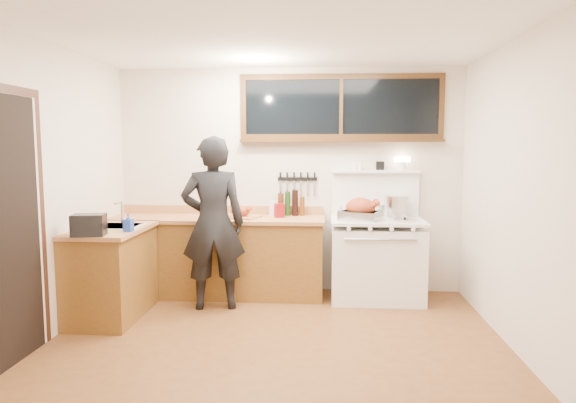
# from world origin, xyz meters

# --- Properties ---
(ground_plane) EXTENTS (4.00, 3.50, 0.02)m
(ground_plane) POSITION_xyz_m (0.00, 0.00, -0.01)
(ground_plane) COLOR brown
(room_shell) EXTENTS (4.10, 3.60, 2.65)m
(room_shell) POSITION_xyz_m (0.00, 0.00, 1.65)
(room_shell) COLOR beige
(room_shell) RESTS_ON ground
(counter_back) EXTENTS (2.44, 0.64, 1.00)m
(counter_back) POSITION_xyz_m (-0.80, 1.45, 0.45)
(counter_back) COLOR brown
(counter_back) RESTS_ON ground
(counter_left) EXTENTS (0.64, 1.09, 0.90)m
(counter_left) POSITION_xyz_m (-1.70, 0.62, 0.45)
(counter_left) COLOR brown
(counter_left) RESTS_ON ground
(sink_unit) EXTENTS (0.50, 0.45, 0.37)m
(sink_unit) POSITION_xyz_m (-1.68, 0.70, 0.85)
(sink_unit) COLOR white
(sink_unit) RESTS_ON counter_left
(vintage_stove) EXTENTS (1.02, 0.74, 1.58)m
(vintage_stove) POSITION_xyz_m (1.00, 1.41, 0.47)
(vintage_stove) COLOR white
(vintage_stove) RESTS_ON ground
(back_window) EXTENTS (2.32, 0.13, 0.77)m
(back_window) POSITION_xyz_m (0.60, 1.72, 2.06)
(back_window) COLOR black
(back_window) RESTS_ON room_shell
(left_doorway) EXTENTS (0.02, 1.04, 2.17)m
(left_doorway) POSITION_xyz_m (-1.99, -0.55, 1.09)
(left_doorway) COLOR black
(left_doorway) RESTS_ON ground
(knife_strip) EXTENTS (0.46, 0.03, 0.28)m
(knife_strip) POSITION_xyz_m (0.10, 1.73, 1.31)
(knife_strip) COLOR black
(knife_strip) RESTS_ON room_shell
(man) EXTENTS (0.73, 0.55, 1.81)m
(man) POSITION_xyz_m (-0.74, 0.96, 0.90)
(man) COLOR black
(man) RESTS_ON ground
(soap_bottle) EXTENTS (0.08, 0.09, 0.17)m
(soap_bottle) POSITION_xyz_m (-1.43, 0.41, 0.99)
(soap_bottle) COLOR #2447B5
(soap_bottle) RESTS_ON counter_left
(toaster) EXTENTS (0.31, 0.24, 0.20)m
(toaster) POSITION_xyz_m (-1.70, 0.17, 1.00)
(toaster) COLOR black
(toaster) RESTS_ON counter_left
(cutting_board) EXTENTS (0.49, 0.43, 0.14)m
(cutting_board) POSITION_xyz_m (-0.53, 1.42, 0.95)
(cutting_board) COLOR #B37747
(cutting_board) RESTS_ON counter_back
(roast_turkey) EXTENTS (0.51, 0.45, 0.24)m
(roast_turkey) POSITION_xyz_m (0.81, 1.33, 1.00)
(roast_turkey) COLOR silver
(roast_turkey) RESTS_ON vintage_stove
(stockpot) EXTENTS (0.33, 0.33, 0.25)m
(stockpot) POSITION_xyz_m (1.23, 1.58, 1.02)
(stockpot) COLOR silver
(stockpot) RESTS_ON vintage_stove
(saucepan) EXTENTS (0.21, 0.31, 0.13)m
(saucepan) POSITION_xyz_m (1.11, 1.70, 0.97)
(saucepan) COLOR silver
(saucepan) RESTS_ON vintage_stove
(pot_lid) EXTENTS (0.26, 0.26, 0.04)m
(pot_lid) POSITION_xyz_m (1.28, 1.29, 0.91)
(pot_lid) COLOR silver
(pot_lid) RESTS_ON vintage_stove
(coffee_tin) EXTENTS (0.12, 0.11, 0.16)m
(coffee_tin) POSITION_xyz_m (-0.09, 1.48, 0.98)
(coffee_tin) COLOR maroon
(coffee_tin) RESTS_ON counter_back
(pitcher) EXTENTS (0.11, 0.11, 0.17)m
(pitcher) POSITION_xyz_m (-0.17, 1.56, 0.99)
(pitcher) COLOR white
(pitcher) RESTS_ON counter_back
(bottle_cluster) EXTENTS (0.31, 0.07, 0.30)m
(bottle_cluster) POSITION_xyz_m (0.03, 1.63, 1.04)
(bottle_cluster) COLOR black
(bottle_cluster) RESTS_ON counter_back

